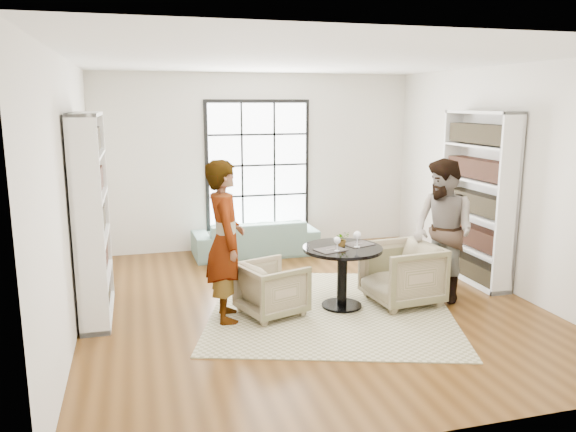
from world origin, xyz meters
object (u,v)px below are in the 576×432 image
object	(u,v)px
person_left	(225,241)
wine_glass_right	(357,236)
pedestal_table	(342,264)
sofa	(255,237)
armchair_right	(402,274)
wine_glass_left	(337,241)
flower_centerpiece	(342,239)
person_right	(443,231)
armchair_left	(272,289)

from	to	relation	value
person_left	wine_glass_right	distance (m)	1.61
pedestal_table	wine_glass_right	world-z (taller)	wine_glass_right
sofa	armchair_right	world-z (taller)	armchair_right
wine_glass_left	flower_centerpiece	size ratio (longest dim) A/B	0.95
person_right	wine_glass_left	bearing A→B (deg)	-100.74
pedestal_table	wine_glass_left	xyz separation A→B (m)	(-0.13, -0.17, 0.34)
armchair_left	flower_centerpiece	size ratio (longest dim) A/B	3.80
armchair_left	person_left	world-z (taller)	person_left
pedestal_table	wine_glass_left	distance (m)	0.40
armchair_right	person_left	bearing A→B (deg)	-96.72
sofa	wine_glass_left	world-z (taller)	wine_glass_left
armchair_left	wine_glass_right	world-z (taller)	wine_glass_right
person_right	armchair_right	bearing A→B (deg)	-105.10
pedestal_table	person_right	distance (m)	1.38
person_right	flower_centerpiece	xyz separation A→B (m)	(-1.32, 0.10, -0.04)
pedestal_table	person_left	size ratio (longest dim) A/B	0.52
pedestal_table	sofa	xyz separation A→B (m)	(-0.52, 2.70, -0.26)
sofa	armchair_left	world-z (taller)	armchair_left
armchair_right	pedestal_table	bearing A→B (deg)	-99.25
sofa	person_right	bearing A→B (deg)	122.45
armchair_right	wine_glass_right	xyz separation A→B (m)	(-0.62, -0.00, 0.53)
person_left	wine_glass_left	bearing A→B (deg)	-94.35
wine_glass_left	wine_glass_right	bearing A→B (deg)	20.39
person_right	flower_centerpiece	distance (m)	1.33
armchair_left	wine_glass_left	world-z (taller)	wine_glass_left
wine_glass_left	flower_centerpiece	world-z (taller)	flower_centerpiece
pedestal_table	flower_centerpiece	size ratio (longest dim) A/B	5.20
pedestal_table	wine_glass_right	bearing A→B (deg)	-18.06
pedestal_table	armchair_left	bearing A→B (deg)	179.98
sofa	person_right	size ratio (longest dim) A/B	1.12
armchair_left	person_left	distance (m)	0.83
flower_centerpiece	armchair_left	bearing A→B (deg)	-177.20
person_left	wine_glass_left	world-z (taller)	person_left
person_right	wine_glass_right	xyz separation A→B (m)	(-1.17, -0.00, 0.01)
person_left	wine_glass_left	distance (m)	1.32
person_right	wine_glass_left	xyz separation A→B (m)	(-1.47, -0.11, -0.01)
sofa	armchair_right	xyz separation A→B (m)	(1.30, -2.76, 0.09)
pedestal_table	person_right	xyz separation A→B (m)	(1.33, -0.05, 0.35)
pedestal_table	sofa	bearing A→B (deg)	100.93
armchair_right	flower_centerpiece	bearing A→B (deg)	-102.55
sofa	flower_centerpiece	world-z (taller)	flower_centerpiece
sofa	armchair_left	bearing A→B (deg)	80.70
pedestal_table	person_right	world-z (taller)	person_right
armchair_left	armchair_right	distance (m)	1.68
person_left	flower_centerpiece	bearing A→B (deg)	-85.38
armchair_right	wine_glass_left	bearing A→B (deg)	-88.37
armchair_left	person_right	distance (m)	2.30
wine_glass_right	flower_centerpiece	xyz separation A→B (m)	(-0.16, 0.10, -0.05)
wine_glass_left	flower_centerpiece	bearing A→B (deg)	55.72
armchair_right	flower_centerpiece	world-z (taller)	flower_centerpiece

